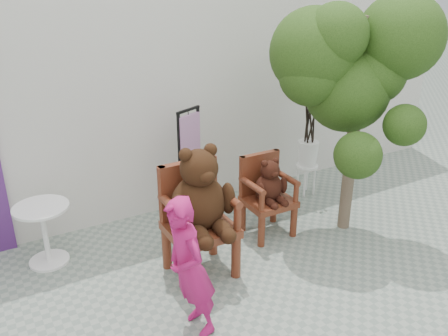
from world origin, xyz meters
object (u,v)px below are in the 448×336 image
object	(u,v)px
chair_small	(267,188)
tree	(344,63)
display_stand	(190,179)
person	(190,268)
chair_big	(199,203)
stool_bucket	(308,153)
cafe_table	(44,228)

from	to	relation	value
chair_small	tree	world-z (taller)	tree
display_stand	person	bearing A→B (deg)	-139.16
chair_big	tree	size ratio (longest dim) A/B	0.51
chair_small	person	world-z (taller)	person
chair_big	stool_bucket	size ratio (longest dim) A/B	1.01
display_stand	stool_bucket	distance (m)	1.81
cafe_table	person	bearing A→B (deg)	-62.96
chair_big	stool_bucket	xyz separation A→B (m)	(2.23, 0.98, -0.19)
tree	chair_big	bearing A→B (deg)	-176.89
chair_small	stool_bucket	xyz separation A→B (m)	(1.13, 0.63, 0.04)
person	stool_bucket	world-z (taller)	stool_bucket
chair_small	person	bearing A→B (deg)	-144.37
person	display_stand	bearing A→B (deg)	149.80
cafe_table	display_stand	bearing A→B (deg)	2.98
stool_bucket	cafe_table	bearing A→B (deg)	179.69
person	display_stand	size ratio (longest dim) A/B	0.90
display_stand	tree	world-z (taller)	tree
chair_big	display_stand	size ratio (longest dim) A/B	0.97
stool_bucket	tree	world-z (taller)	tree
cafe_table	tree	world-z (taller)	tree
stool_bucket	tree	distance (m)	1.71
person	stool_bucket	size ratio (longest dim) A/B	0.94
person	display_stand	world-z (taller)	display_stand
tree	stool_bucket	bearing A→B (deg)	70.83
chair_small	stool_bucket	distance (m)	1.30
cafe_table	stool_bucket	xyz separation A→B (m)	(3.65, -0.02, 0.20)
chair_small	stool_bucket	world-z (taller)	stool_bucket
chair_small	tree	bearing A→B (deg)	-16.31
stool_bucket	tree	bearing A→B (deg)	-109.17
tree	cafe_table	bearing A→B (deg)	165.00
chair_big	display_stand	bearing A→B (deg)	68.95
chair_small	display_stand	xyz separation A→B (m)	(-0.68, 0.75, -0.02)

